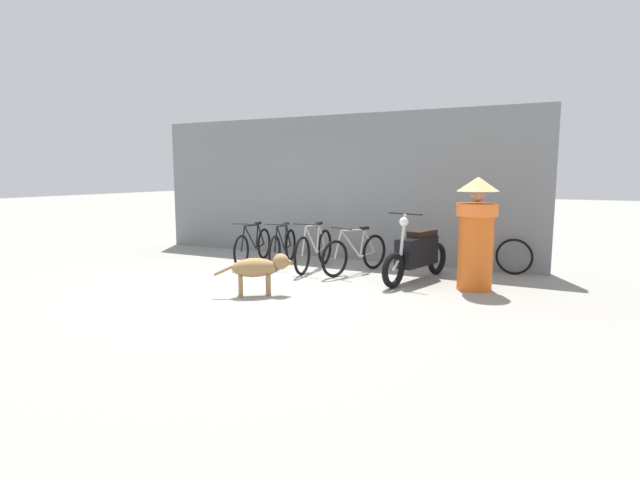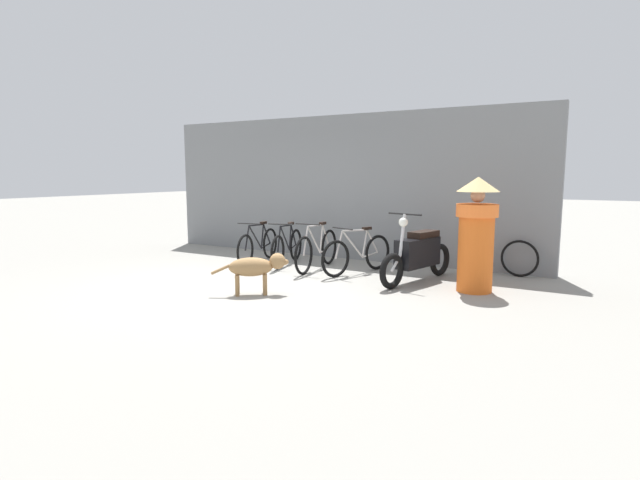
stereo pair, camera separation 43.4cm
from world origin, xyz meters
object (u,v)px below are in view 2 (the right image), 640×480
bicycle_0 (258,245)px  stray_dog (256,267)px  bicycle_1 (287,247)px  person_in_robes (476,232)px  bicycle_3 (357,254)px  motorcycle (418,254)px  spare_tire_left (520,259)px  bicycle_2 (317,250)px

bicycle_0 → stray_dog: bearing=26.0°
bicycle_1 → person_in_robes: size_ratio=0.94×
bicycle_3 → motorcycle: (1.11, -0.14, 0.11)m
stray_dog → person_in_robes: (2.61, 1.73, 0.47)m
bicycle_1 → stray_dog: (0.91, -2.14, 0.06)m
spare_tire_left → person_in_robes: bearing=-105.8°
bicycle_0 → bicycle_3: size_ratio=1.04×
bicycle_1 → person_in_robes: (3.52, -0.41, 0.53)m
bicycle_0 → person_in_robes: size_ratio=0.99×
bicycle_2 → bicycle_0: bearing=-96.4°
bicycle_2 → spare_tire_left: 3.40m
bicycle_0 → motorcycle: (3.20, -0.13, 0.11)m
bicycle_0 → bicycle_2: (1.31, -0.01, 0.02)m
bicycle_1 → stray_dog: bearing=9.6°
bicycle_0 → stray_dog: (1.52, -2.04, 0.06)m
bicycle_1 → motorcycle: (2.60, -0.22, 0.11)m
bicycle_2 → bicycle_3: bearing=85.9°
bicycle_0 → stray_dog: bicycle_0 is taller
bicycle_2 → stray_dog: bicycle_2 is taller
bicycle_2 → bicycle_3: (0.78, 0.03, -0.02)m
bicycle_3 → person_in_robes: bearing=99.0°
motorcycle → stray_dog: size_ratio=2.06×
person_in_robes → stray_dog: bearing=23.4°
bicycle_1 → motorcycle: motorcycle is taller
bicycle_1 → bicycle_2: bicycle_2 is taller
motorcycle → person_in_robes: person_in_robes is taller
bicycle_3 → motorcycle: 1.12m
bicycle_3 → motorcycle: size_ratio=0.85×
bicycle_2 → stray_dog: bearing=-0.1°
bicycle_1 → bicycle_2: (0.71, -0.10, 0.02)m
bicycle_3 → spare_tire_left: bearing=132.1°
bicycle_2 → motorcycle: (1.89, -0.12, 0.09)m
bicycle_0 → person_in_robes: (4.13, -0.31, 0.54)m
spare_tire_left → bicycle_2: bearing=-161.1°
bicycle_3 → motorcycle: motorcycle is taller
motorcycle → spare_tire_left: 1.81m
motorcycle → person_in_robes: 1.04m
bicycle_0 → stray_dog: size_ratio=1.81×
bicycle_0 → spare_tire_left: bicycle_0 is taller
bicycle_2 → motorcycle: motorcycle is taller
person_in_robes → bicycle_2: bearing=-16.2°
motorcycle → spare_tire_left: motorcycle is taller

